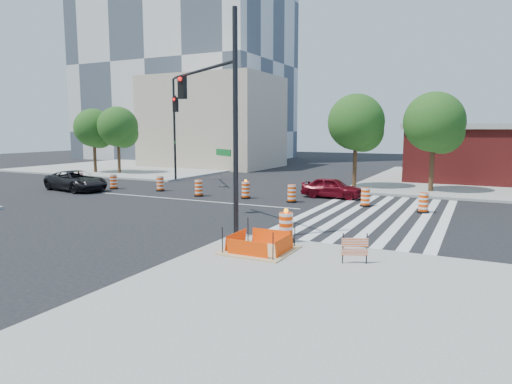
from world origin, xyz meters
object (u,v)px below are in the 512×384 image
red_coupe (332,188)px  signal_pole_se (215,106)px  dark_suv (76,181)px  signal_pole_nw (175,120)px

red_coupe → signal_pole_se: bearing=171.9°
signal_pole_se → red_coupe: bearing=-64.0°
red_coupe → dark_suv: dark_suv is taller
red_coupe → signal_pole_nw: signal_pole_nw is taller
signal_pole_se → signal_pole_nw: signal_pole_se is taller
signal_pole_se → dark_suv: bearing=10.3°
red_coupe → signal_pole_nw: bearing=80.8°
dark_suv → red_coupe: bearing=-64.5°
dark_suv → signal_pole_nw: (3.55, 6.61, 4.25)m
dark_suv → signal_pole_se: bearing=-103.1°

